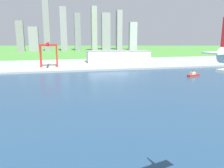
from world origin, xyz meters
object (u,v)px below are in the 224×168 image
port_crane_red (48,49)px  warehouse_annex (136,55)px  tugboat_small (193,75)px  warehouse_main (107,56)px

port_crane_red → warehouse_annex: size_ratio=0.93×
tugboat_small → warehouse_main: size_ratio=0.26×
warehouse_main → port_crane_red: bearing=-157.5°
tugboat_small → warehouse_annex: 173.55m
tugboat_small → warehouse_annex: warehouse_annex is taller
tugboat_small → warehouse_annex: (-17.21, 172.47, 8.87)m
tugboat_small → warehouse_main: bearing=118.6°
port_crane_red → warehouse_annex: 172.72m
tugboat_small → warehouse_annex: size_ratio=0.39×
warehouse_main → warehouse_annex: (61.63, 27.97, -1.58)m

